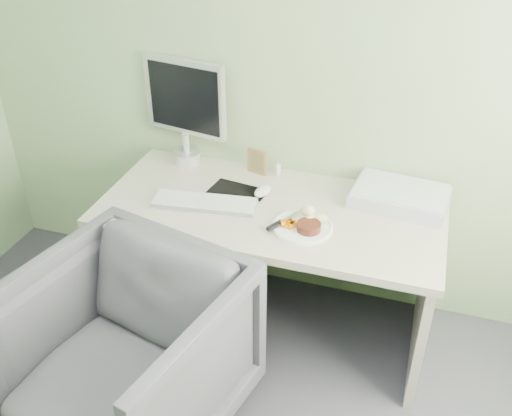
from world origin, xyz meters
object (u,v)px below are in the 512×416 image
(desk_chair, at_px, (128,354))
(monitor, at_px, (185,106))
(plate, at_px, (302,227))
(desk, at_px, (270,239))
(scanner, at_px, (400,197))

(desk_chair, bearing_deg, monitor, 112.05)
(monitor, distance_m, desk_chair, 1.26)
(plate, bearing_deg, desk, 145.48)
(monitor, height_order, desk_chair, monitor)
(desk, relative_size, plate, 5.98)
(scanner, height_order, monitor, monitor)
(desk_chair, bearing_deg, desk, 76.00)
(desk, distance_m, plate, 0.29)
(plate, distance_m, desk_chair, 0.92)
(plate, height_order, monitor, monitor)
(scanner, bearing_deg, desk, -152.64)
(desk, xyz_separation_m, desk_chair, (-0.39, -0.75, -0.16))
(desk, relative_size, scanner, 3.67)
(plate, bearing_deg, monitor, 148.98)
(desk, xyz_separation_m, plate, (0.18, -0.13, 0.19))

